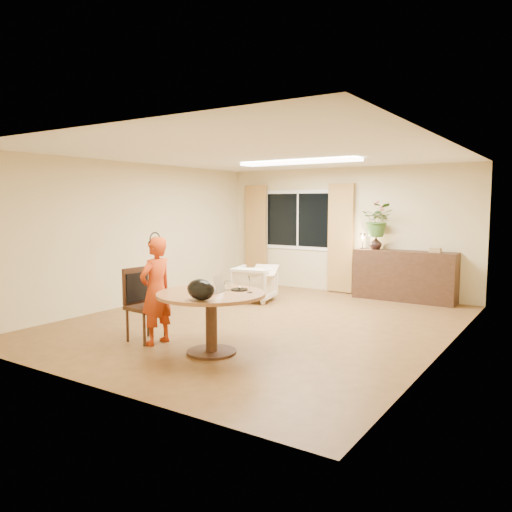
% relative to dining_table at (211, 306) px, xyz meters
% --- Properties ---
extents(floor, '(6.50, 6.50, 0.00)m').
position_rel_dining_table_xyz_m(floor, '(-0.35, 1.68, -0.60)').
color(floor, brown).
rests_on(floor, ground).
extents(ceiling, '(6.50, 6.50, 0.00)m').
position_rel_dining_table_xyz_m(ceiling, '(-0.35, 1.68, 2.00)').
color(ceiling, white).
rests_on(ceiling, wall_back).
extents(wall_back, '(5.50, 0.00, 5.50)m').
position_rel_dining_table_xyz_m(wall_back, '(-0.35, 4.93, 0.70)').
color(wall_back, '#C7B781').
rests_on(wall_back, floor).
extents(wall_left, '(0.00, 6.50, 6.50)m').
position_rel_dining_table_xyz_m(wall_left, '(-3.10, 1.68, 0.70)').
color(wall_left, '#C7B781').
rests_on(wall_left, floor).
extents(wall_right, '(0.00, 6.50, 6.50)m').
position_rel_dining_table_xyz_m(wall_right, '(2.40, 1.68, 0.70)').
color(wall_right, '#C7B781').
rests_on(wall_right, floor).
extents(window, '(1.70, 0.03, 1.30)m').
position_rel_dining_table_xyz_m(window, '(-1.45, 4.92, 0.90)').
color(window, white).
rests_on(window, wall_back).
extents(curtain_left, '(0.55, 0.08, 2.25)m').
position_rel_dining_table_xyz_m(curtain_left, '(-2.50, 4.84, 0.54)').
color(curtain_left, olive).
rests_on(curtain_left, wall_back).
extents(curtain_right, '(0.55, 0.08, 2.25)m').
position_rel_dining_table_xyz_m(curtain_right, '(-0.40, 4.84, 0.54)').
color(curtain_right, olive).
rests_on(curtain_right, wall_back).
extents(ceiling_panel, '(2.20, 0.35, 0.05)m').
position_rel_dining_table_xyz_m(ceiling_panel, '(-0.35, 2.88, 1.96)').
color(ceiling_panel, white).
rests_on(ceiling_panel, ceiling).
extents(dining_table, '(1.34, 1.34, 0.76)m').
position_rel_dining_table_xyz_m(dining_table, '(0.00, 0.00, 0.00)').
color(dining_table, brown).
rests_on(dining_table, floor).
extents(dining_chair, '(0.51, 0.47, 0.99)m').
position_rel_dining_table_xyz_m(dining_chair, '(-1.08, -0.05, -0.11)').
color(dining_chair, black).
rests_on(dining_chair, floor).
extents(child, '(0.53, 0.36, 1.42)m').
position_rel_dining_table_xyz_m(child, '(-0.87, -0.06, 0.11)').
color(child, '#B72C0E').
rests_on(child, floor).
extents(laptop, '(0.36, 0.27, 0.22)m').
position_rel_dining_table_xyz_m(laptop, '(-0.08, 0.05, 0.27)').
color(laptop, '#B7B7BC').
rests_on(laptop, dining_table).
extents(tumbler, '(0.10, 0.10, 0.11)m').
position_rel_dining_table_xyz_m(tumbler, '(0.05, 0.27, 0.22)').
color(tumbler, white).
rests_on(tumbler, dining_table).
extents(wine_glass, '(0.09, 0.09, 0.22)m').
position_rel_dining_table_xyz_m(wine_glass, '(0.40, 0.26, 0.27)').
color(wine_glass, white).
rests_on(wine_glass, dining_table).
extents(pot_lid, '(0.26, 0.26, 0.04)m').
position_rel_dining_table_xyz_m(pot_lid, '(0.20, 0.32, 0.18)').
color(pot_lid, white).
rests_on(pot_lid, dining_table).
extents(handbag, '(0.38, 0.23, 0.24)m').
position_rel_dining_table_xyz_m(handbag, '(0.21, -0.45, 0.28)').
color(handbag, black).
rests_on(handbag, dining_table).
extents(armchair, '(0.86, 0.88, 0.67)m').
position_rel_dining_table_xyz_m(armchair, '(-1.39, 3.09, -0.26)').
color(armchair, '#C3B49B').
rests_on(armchair, floor).
extents(throw, '(0.61, 0.67, 0.03)m').
position_rel_dining_table_xyz_m(throw, '(-1.14, 3.07, 0.09)').
color(throw, beige).
rests_on(throw, armchair).
extents(sideboard, '(1.92, 0.47, 0.96)m').
position_rel_dining_table_xyz_m(sideboard, '(0.99, 4.69, -0.12)').
color(sideboard, black).
rests_on(sideboard, floor).
extents(vase, '(0.29, 0.29, 0.25)m').
position_rel_dining_table_xyz_m(vase, '(0.41, 4.69, 0.48)').
color(vase, black).
rests_on(vase, sideboard).
extents(bouquet, '(0.68, 0.61, 0.66)m').
position_rel_dining_table_xyz_m(bouquet, '(0.44, 4.69, 0.94)').
color(bouquet, '#286A2B').
rests_on(bouquet, vase).
extents(book_stack, '(0.24, 0.20, 0.09)m').
position_rel_dining_table_xyz_m(book_stack, '(1.54, 4.69, 0.40)').
color(book_stack, '#966C4C').
rests_on(book_stack, sideboard).
extents(desk_lamp, '(0.16, 0.16, 0.33)m').
position_rel_dining_table_xyz_m(desk_lamp, '(0.16, 4.64, 0.52)').
color(desk_lamp, black).
rests_on(desk_lamp, sideboard).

